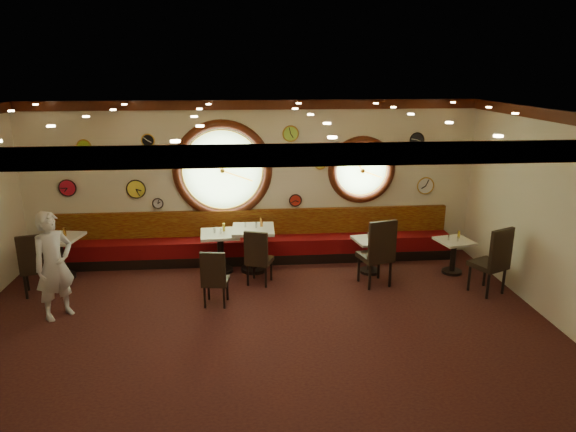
% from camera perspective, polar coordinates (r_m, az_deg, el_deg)
% --- Properties ---
extents(floor, '(9.00, 6.00, 0.00)m').
position_cam_1_polar(floor, '(8.04, -3.16, -12.02)').
color(floor, black).
rests_on(floor, ground).
extents(ceiling, '(9.00, 6.00, 0.02)m').
position_cam_1_polar(ceiling, '(7.11, -3.57, 11.33)').
color(ceiling, gold).
rests_on(ceiling, wall_back).
extents(wall_back, '(9.00, 0.02, 3.20)m').
position_cam_1_polar(wall_back, '(10.33, -3.90, 3.86)').
color(wall_back, beige).
rests_on(wall_back, floor).
extents(wall_front, '(9.00, 0.02, 3.20)m').
position_cam_1_polar(wall_front, '(4.65, -2.12, -12.08)').
color(wall_front, beige).
rests_on(wall_front, floor).
extents(wall_right, '(0.02, 6.00, 3.20)m').
position_cam_1_polar(wall_right, '(8.78, 27.45, -0.18)').
color(wall_right, beige).
rests_on(wall_right, floor).
extents(molding_back, '(9.00, 0.10, 0.18)m').
position_cam_1_polar(molding_back, '(10.06, -4.06, 12.22)').
color(molding_back, '#3D160B').
rests_on(molding_back, wall_back).
extents(molding_front, '(9.00, 0.10, 0.18)m').
position_cam_1_polar(molding_front, '(4.20, -2.37, 6.73)').
color(molding_front, '#3D160B').
rests_on(molding_front, wall_back).
extents(molding_right, '(0.10, 6.00, 0.18)m').
position_cam_1_polar(molding_right, '(8.50, 28.49, 9.63)').
color(molding_right, '#3D160B').
rests_on(molding_right, wall_back).
extents(banquette_base, '(8.00, 0.55, 0.20)m').
position_cam_1_polar(banquette_base, '(10.48, -3.71, -4.51)').
color(banquette_base, black).
rests_on(banquette_base, floor).
extents(banquette_seat, '(8.00, 0.55, 0.30)m').
position_cam_1_polar(banquette_seat, '(10.40, -3.73, -3.22)').
color(banquette_seat, '#5C070B').
rests_on(banquette_seat, banquette_base).
extents(banquette_back, '(8.00, 0.10, 0.55)m').
position_cam_1_polar(banquette_back, '(10.48, -3.80, -0.76)').
color(banquette_back, '#5C1207').
rests_on(banquette_back, wall_back).
extents(porthole_left_glass, '(1.66, 0.02, 1.66)m').
position_cam_1_polar(porthole_left_glass, '(10.28, -7.28, 5.13)').
color(porthole_left_glass, '#8FB86E').
rests_on(porthole_left_glass, wall_back).
extents(porthole_left_frame, '(1.98, 0.18, 1.98)m').
position_cam_1_polar(porthole_left_frame, '(10.26, -7.29, 5.11)').
color(porthole_left_frame, '#3D160B').
rests_on(porthole_left_frame, wall_back).
extents(porthole_left_ring, '(1.61, 0.03, 1.61)m').
position_cam_1_polar(porthole_left_ring, '(10.23, -7.29, 5.08)').
color(porthole_left_ring, gold).
rests_on(porthole_left_ring, wall_back).
extents(porthole_right_glass, '(1.10, 0.02, 1.10)m').
position_cam_1_polar(porthole_right_glass, '(10.55, 8.16, 5.11)').
color(porthole_right_glass, '#8FB86E').
rests_on(porthole_right_glass, wall_back).
extents(porthole_right_frame, '(1.38, 0.18, 1.38)m').
position_cam_1_polar(porthole_right_frame, '(10.54, 8.17, 5.09)').
color(porthole_right_frame, '#3D160B').
rests_on(porthole_right_frame, wall_back).
extents(porthole_right_ring, '(1.09, 0.03, 1.09)m').
position_cam_1_polar(porthole_right_ring, '(10.51, 8.21, 5.06)').
color(porthole_right_ring, gold).
rests_on(porthole_right_ring, wall_back).
extents(wall_clock_0, '(0.22, 0.03, 0.22)m').
position_cam_1_polar(wall_clock_0, '(10.33, 3.61, 5.85)').
color(wall_clock_0, '#D8E54C').
rests_on(wall_clock_0, wall_back).
extents(wall_clock_1, '(0.32, 0.03, 0.32)m').
position_cam_1_polar(wall_clock_1, '(10.84, -23.29, 2.89)').
color(wall_clock_1, red).
rests_on(wall_clock_1, wall_back).
extents(wall_clock_2, '(0.36, 0.03, 0.36)m').
position_cam_1_polar(wall_clock_2, '(10.52, -16.52, 2.89)').
color(wall_clock_2, yellow).
rests_on(wall_clock_2, wall_back).
extents(wall_clock_3, '(0.20, 0.03, 0.20)m').
position_cam_1_polar(wall_clock_3, '(10.52, -14.26, 1.37)').
color(wall_clock_3, silver).
rests_on(wall_clock_3, wall_back).
extents(wall_clock_4, '(0.30, 0.03, 0.30)m').
position_cam_1_polar(wall_clock_4, '(10.17, 0.29, 9.13)').
color(wall_clock_4, '#AAE046').
rests_on(wall_clock_4, wall_back).
extents(wall_clock_5, '(0.26, 0.03, 0.26)m').
position_cam_1_polar(wall_clock_5, '(10.59, -21.70, 7.19)').
color(wall_clock_5, '#95C026').
rests_on(wall_clock_5, wall_back).
extents(wall_clock_6, '(0.24, 0.03, 0.24)m').
position_cam_1_polar(wall_clock_6, '(10.43, 0.82, 1.76)').
color(wall_clock_6, red).
rests_on(wall_clock_6, wall_back).
extents(wall_clock_7, '(0.34, 0.03, 0.34)m').
position_cam_1_polar(wall_clock_7, '(10.98, 15.01, 3.28)').
color(wall_clock_7, white).
rests_on(wall_clock_7, wall_back).
extents(wall_clock_8, '(0.28, 0.03, 0.28)m').
position_cam_1_polar(wall_clock_8, '(10.73, 14.12, 8.22)').
color(wall_clock_8, black).
rests_on(wall_clock_8, wall_back).
extents(wall_clock_9, '(0.24, 0.03, 0.24)m').
position_cam_1_polar(wall_clock_9, '(10.30, -15.29, 8.10)').
color(wall_clock_9, black).
rests_on(wall_clock_9, wall_back).
extents(table_a, '(0.86, 0.86, 0.81)m').
position_cam_1_polar(table_a, '(10.40, -23.99, -3.69)').
color(table_a, black).
rests_on(table_a, floor).
extents(table_b, '(0.77, 0.77, 0.79)m').
position_cam_1_polar(table_b, '(9.88, -7.52, -3.46)').
color(table_b, black).
rests_on(table_b, floor).
extents(table_c, '(0.81, 0.81, 0.87)m').
position_cam_1_polar(table_c, '(9.86, -3.85, -3.11)').
color(table_c, black).
rests_on(table_c, floor).
extents(table_d, '(0.71, 0.71, 0.68)m').
position_cam_1_polar(table_d, '(9.92, 9.16, -3.91)').
color(table_d, black).
rests_on(table_d, floor).
extents(table_e, '(0.72, 0.72, 0.67)m').
position_cam_1_polar(table_e, '(10.26, 17.92, -3.85)').
color(table_e, black).
rests_on(table_e, floor).
extents(chair_a, '(0.59, 0.59, 0.69)m').
position_cam_1_polar(chair_a, '(9.76, -26.35, -4.46)').
color(chair_a, black).
rests_on(chair_a, floor).
extents(chair_b, '(0.46, 0.46, 0.60)m').
position_cam_1_polar(chair_b, '(8.47, -8.19, -6.50)').
color(chair_b, black).
rests_on(chair_b, floor).
extents(chair_c, '(0.56, 0.56, 0.64)m').
position_cam_1_polar(chair_c, '(9.20, -3.38, -4.25)').
color(chair_c, black).
rests_on(chair_c, floor).
extents(chair_d, '(0.64, 0.64, 0.78)m').
position_cam_1_polar(chair_d, '(9.21, 10.04, -3.60)').
color(chair_d, black).
rests_on(chair_d, floor).
extents(chair_e, '(0.68, 0.68, 0.75)m').
position_cam_1_polar(chair_e, '(9.45, 21.96, -4.21)').
color(chair_e, black).
rests_on(chair_e, floor).
extents(condiment_a_salt, '(0.03, 0.03, 0.09)m').
position_cam_1_polar(condiment_a_salt, '(10.38, -24.25, -1.76)').
color(condiment_a_salt, silver).
rests_on(condiment_a_salt, table_a).
extents(condiment_b_salt, '(0.04, 0.04, 0.11)m').
position_cam_1_polar(condiment_b_salt, '(9.78, -8.17, -1.57)').
color(condiment_b_salt, silver).
rests_on(condiment_b_salt, table_b).
extents(condiment_c_salt, '(0.03, 0.03, 0.09)m').
position_cam_1_polar(condiment_c_salt, '(9.80, -4.77, -0.99)').
color(condiment_c_salt, silver).
rests_on(condiment_c_salt, table_c).
extents(condiment_d_salt, '(0.04, 0.04, 0.11)m').
position_cam_1_polar(condiment_d_salt, '(9.87, 8.91, -2.12)').
color(condiment_d_salt, '#B8B9BD').
rests_on(condiment_d_salt, table_d).
extents(condiment_a_pepper, '(0.03, 0.03, 0.10)m').
position_cam_1_polar(condiment_a_pepper, '(10.23, -24.02, -1.95)').
color(condiment_a_pepper, silver).
rests_on(condiment_a_pepper, table_a).
extents(condiment_b_pepper, '(0.03, 0.03, 0.10)m').
position_cam_1_polar(condiment_b_pepper, '(9.73, -7.49, -1.67)').
color(condiment_b_pepper, silver).
rests_on(condiment_b_pepper, table_b).
extents(condiment_c_pepper, '(0.04, 0.04, 0.11)m').
position_cam_1_polar(condiment_c_pepper, '(9.75, -3.55, -1.02)').
color(condiment_c_pepper, silver).
rests_on(condiment_c_pepper, table_c).
extents(condiment_d_pepper, '(0.04, 0.04, 0.11)m').
position_cam_1_polar(condiment_d_pepper, '(9.79, 9.21, -2.30)').
color(condiment_d_pepper, silver).
rests_on(condiment_d_pepper, table_d).
extents(condiment_a_bottle, '(0.05, 0.05, 0.16)m').
position_cam_1_polar(condiment_a_bottle, '(10.28, -23.57, -1.61)').
color(condiment_a_bottle, orange).
rests_on(condiment_a_bottle, table_a).
extents(condiment_b_bottle, '(0.05, 0.05, 0.16)m').
position_cam_1_polar(condiment_b_bottle, '(9.85, -7.14, -1.25)').
color(condiment_b_bottle, gold).
rests_on(condiment_b_bottle, table_b).
extents(condiment_c_bottle, '(0.06, 0.06, 0.18)m').
position_cam_1_polar(condiment_c_bottle, '(9.81, -2.97, -0.66)').
color(condiment_c_bottle, '#C47C2E').
rests_on(condiment_c_bottle, table_c).
extents(condiment_d_bottle, '(0.05, 0.05, 0.16)m').
position_cam_1_polar(condiment_d_bottle, '(9.89, 9.51, -1.96)').
color(condiment_d_bottle, gold).
rests_on(condiment_d_bottle, table_d).
extents(condiment_e_salt, '(0.04, 0.04, 0.10)m').
position_cam_1_polar(condiment_e_salt, '(10.13, 17.42, -2.30)').
color(condiment_e_salt, silver).
rests_on(condiment_e_salt, table_e).
extents(condiment_e_pepper, '(0.03, 0.03, 0.09)m').
position_cam_1_polar(condiment_e_pepper, '(10.12, 18.34, -2.44)').
color(condiment_e_pepper, silver).
rests_on(condiment_e_pepper, table_e).
extents(condiment_e_bottle, '(0.05, 0.05, 0.15)m').
position_cam_1_polar(condiment_e_bottle, '(10.29, 18.44, -1.96)').
color(condiment_e_bottle, yellow).
rests_on(condiment_e_bottle, table_e).
extents(waiter, '(0.73, 0.74, 1.72)m').
position_cam_1_polar(waiter, '(8.73, -24.56, -5.01)').
color(waiter, silver).
rests_on(waiter, floor).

